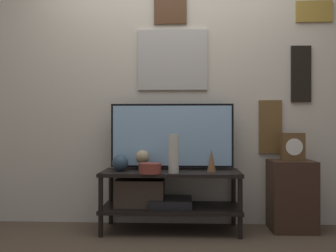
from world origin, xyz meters
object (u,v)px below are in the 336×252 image
Objects in this scene: vase_wide_bowl at (150,168)px; vase_round_glass at (120,163)px; vase_tall_ceramic at (174,154)px; mantel_clock at (293,147)px; television at (172,136)px; decorative_bust at (142,158)px; vase_slim_bronze at (212,160)px.

vase_wide_bowl is 0.32m from vase_round_glass.
mantel_clock is (1.03, 0.23, 0.05)m from vase_tall_ceramic.
television is 7.80× the size of vase_round_glass.
decorative_bust reaches higher than vase_wide_bowl.
vase_wide_bowl is at bearing -171.94° from vase_tall_ceramic.
decorative_bust is (-0.28, 0.16, -0.05)m from vase_tall_ceramic.
decorative_bust is (0.19, 0.03, 0.04)m from vase_round_glass.
vase_tall_ceramic is 0.34m from vase_slim_bronze.
television is 3.41× the size of vase_tall_ceramic.
vase_tall_ceramic is at bearing -85.11° from television.
vase_round_glass is at bearing -176.41° from mantel_clock.
television is at bearing 16.32° from vase_round_glass.
vase_wide_bowl is (-0.17, -0.29, -0.26)m from television.
vase_tall_ceramic is 0.49m from vase_round_glass.
television is 1.06m from mantel_clock.
decorative_bust is (-0.59, 0.06, 0.01)m from vase_slim_bronze.
television is at bearing 94.89° from vase_tall_ceramic.
vase_tall_ceramic is 2.29× the size of vase_round_glass.
vase_tall_ceramic is at bearing -16.07° from vase_round_glass.
vase_wide_bowl is 0.23m from vase_tall_ceramic.
mantel_clock is at bearing 2.89° from decorative_bust.
decorative_bust is at bearing -158.13° from television.
vase_slim_bronze is at bearing -2.17° from vase_round_glass.
television is 5.89× the size of vase_wide_bowl.
television is 0.43m from vase_slim_bronze.
vase_round_glass is at bearing -163.68° from television.
vase_round_glass is 0.78× the size of decorative_bust.
vase_tall_ceramic reaches higher than vase_wide_bowl.
television is 6.04× the size of decorative_bust.
vase_round_glass is (-0.47, 0.13, -0.09)m from vase_tall_ceramic.
vase_wide_bowl is at bearing -168.21° from mantel_clock.
vase_tall_ceramic reaches higher than vase_slim_bronze.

